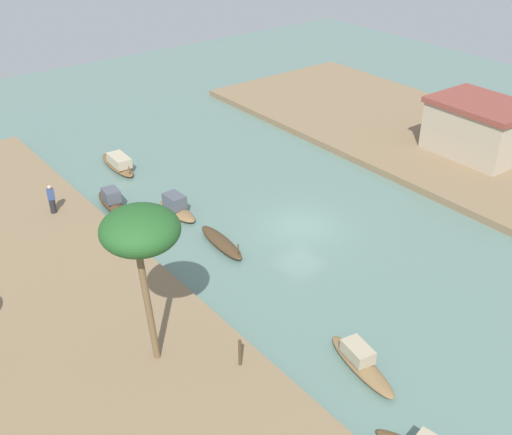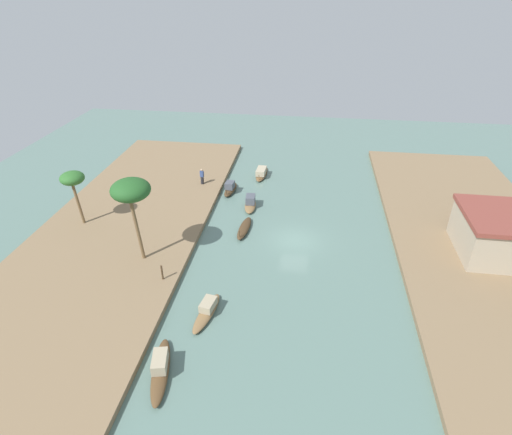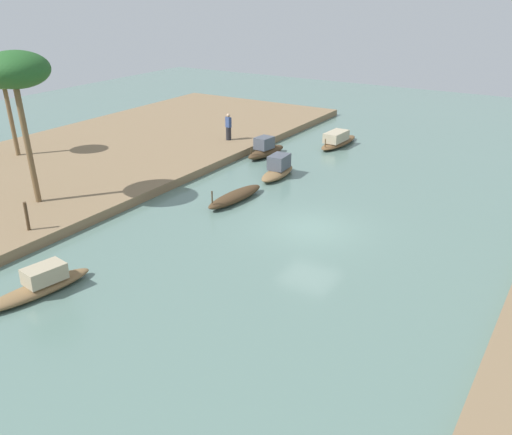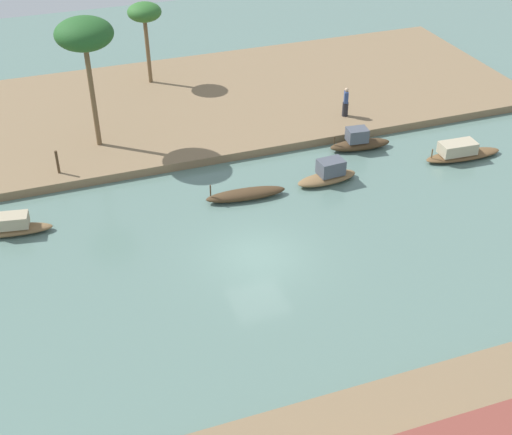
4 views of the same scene
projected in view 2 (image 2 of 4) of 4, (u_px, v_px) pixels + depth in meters
river_water at (295, 241)px, 36.69m from camera, size 75.85×75.85×0.00m
riverbank_left at (124, 226)px, 38.41m from camera, size 44.03×14.71×0.46m
riverbank_right at (484, 252)px, 34.74m from camera, size 44.03×14.71×0.46m
sampan_open_hull at (262, 173)px, 48.47m from camera, size 4.46×1.38×1.01m
sampan_downstream_large at (244, 228)px, 38.04m from camera, size 4.07×1.22×1.06m
sampan_with_tall_canopy at (230, 188)px, 44.75m from camera, size 3.54×1.32×1.28m
sampan_midstream at (207, 310)px, 28.51m from camera, size 4.21×1.64×0.99m
sampan_with_red_awning at (160, 368)px, 24.22m from camera, size 5.02×1.99×1.21m
sampan_foreground at (250, 203)px, 41.80m from camera, size 3.34×1.30×1.24m
person_on_near_bank at (202, 177)px, 45.33m from camera, size 0.44×0.45×1.76m
mooring_post at (162, 272)px, 30.99m from camera, size 0.14×0.14×1.26m
palm_tree_left_near at (72, 179)px, 36.27m from camera, size 2.12×2.12×5.13m
palm_tree_left_far at (131, 191)px, 30.66m from camera, size 2.99×2.99×6.98m
riverside_building at (491, 233)px, 33.46m from camera, size 6.56×4.96×3.66m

